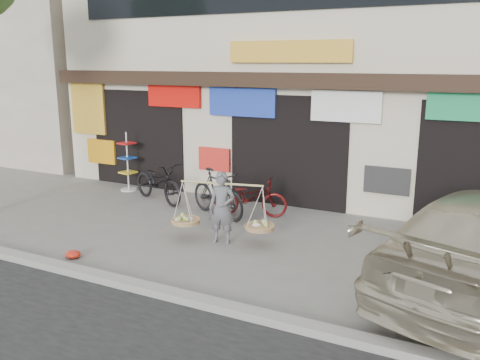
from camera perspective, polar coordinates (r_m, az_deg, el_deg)
The scene contains 10 objects.
ground at distance 9.65m, azimuth -2.57°, elevation -7.99°, with size 70.00×70.00×0.00m, color slate.
kerb at distance 8.08m, azimuth -9.71°, elevation -12.07°, with size 70.00×0.25×0.12m, color gray.
shophouse_block at distance 14.91m, azimuth 9.79°, elevation 12.89°, with size 14.00×6.32×7.00m.
neighbor_west at distance 23.28m, azimuth -24.03°, elevation 10.92°, with size 12.00×7.00×6.00m, color #B9AD99.
street_vendor at distance 9.87m, azimuth -2.04°, elevation -3.51°, with size 2.03×0.88×1.42m.
bike_0 at distance 12.97m, azimuth -9.18°, elevation -0.20°, with size 0.68×1.96×1.03m, color black.
bike_1 at distance 11.59m, azimuth -2.53°, elevation -1.49°, with size 0.51×1.82×1.09m, color black.
bike_2 at distance 11.62m, azimuth 1.16°, elevation -1.94°, with size 0.59×1.70×0.89m, color #530E0E.
display_rack at distance 14.24m, azimuth -12.49°, elevation 1.43°, with size 0.45×0.45×1.62m.
red_bag at distance 9.78m, azimuth -18.25°, elevation -7.93°, with size 0.31×0.25×0.14m, color red.
Camera 1 is at (4.44, -7.82, 3.49)m, focal length 38.00 mm.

